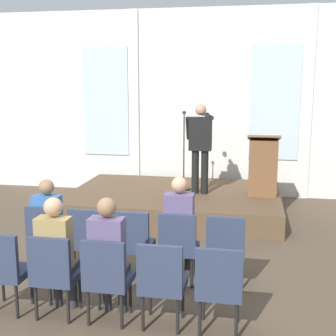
{
  "coord_description": "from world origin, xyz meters",
  "views": [
    {
      "loc": [
        1.43,
        -4.75,
        2.5
      ],
      "look_at": [
        0.15,
        2.2,
        1.17
      ],
      "focal_mm": 48.6,
      "sensor_mm": 36.0,
      "label": 1
    }
  ],
  "objects_px": {
    "chair_r0_c4": "(226,247)",
    "chair_r1_c1": "(54,271)",
    "chair_r1_c0": "(4,267)",
    "chair_r0_c0": "(47,235)",
    "audience_r0_c0": "(49,220)",
    "audience_r1_c2": "(109,253)",
    "chair_r1_c4": "(219,284)",
    "audience_r1_c1": "(57,250)",
    "speaker": "(200,142)",
    "chair_r0_c1": "(89,238)",
    "chair_r1_c2": "(107,275)",
    "mic_stand": "(184,173)",
    "chair_r0_c3": "(179,244)",
    "audience_r0_c3": "(180,224)",
    "chair_r1_c3": "(162,280)",
    "lectern": "(263,166)",
    "chair_r0_c2": "(133,241)"
  },
  "relations": [
    {
      "from": "chair_r0_c0",
      "to": "audience_r0_c3",
      "type": "distance_m",
      "value": 1.76
    },
    {
      "from": "audience_r1_c2",
      "to": "chair_r1_c4",
      "type": "distance_m",
      "value": 1.19
    },
    {
      "from": "chair_r0_c1",
      "to": "audience_r0_c3",
      "type": "xyz_separation_m",
      "value": [
        1.17,
        0.08,
        0.22
      ]
    },
    {
      "from": "mic_stand",
      "to": "audience_r0_c3",
      "type": "relative_size",
      "value": 1.13
    },
    {
      "from": "chair_r0_c3",
      "to": "chair_r1_c4",
      "type": "distance_m",
      "value": 1.22
    },
    {
      "from": "chair_r0_c1",
      "to": "chair_r1_c2",
      "type": "distance_m",
      "value": 1.22
    },
    {
      "from": "chair_r0_c0",
      "to": "chair_r1_c2",
      "type": "bearing_deg",
      "value": -42.6
    },
    {
      "from": "chair_r0_c1",
      "to": "chair_r1_c2",
      "type": "bearing_deg",
      "value": -61.47
    },
    {
      "from": "audience_r0_c3",
      "to": "audience_r1_c1",
      "type": "distance_m",
      "value": 1.58
    },
    {
      "from": "chair_r0_c2",
      "to": "chair_r0_c3",
      "type": "height_order",
      "value": "same"
    },
    {
      "from": "chair_r0_c3",
      "to": "chair_r1_c0",
      "type": "height_order",
      "value": "same"
    },
    {
      "from": "chair_r1_c1",
      "to": "chair_r1_c0",
      "type": "bearing_deg",
      "value": 180.0
    },
    {
      "from": "chair_r0_c0",
      "to": "chair_r1_c0",
      "type": "bearing_deg",
      "value": -90.0
    },
    {
      "from": "speaker",
      "to": "chair_r1_c4",
      "type": "relative_size",
      "value": 1.81
    },
    {
      "from": "mic_stand",
      "to": "chair_r0_c3",
      "type": "relative_size",
      "value": 1.65
    },
    {
      "from": "speaker",
      "to": "chair_r1_c2",
      "type": "relative_size",
      "value": 1.81
    },
    {
      "from": "lectern",
      "to": "chair_r0_c4",
      "type": "height_order",
      "value": "lectern"
    },
    {
      "from": "chair_r0_c0",
      "to": "audience_r0_c0",
      "type": "distance_m",
      "value": 0.19
    },
    {
      "from": "audience_r1_c2",
      "to": "mic_stand",
      "type": "bearing_deg",
      "value": 88.19
    },
    {
      "from": "audience_r1_c2",
      "to": "audience_r0_c3",
      "type": "bearing_deg",
      "value": 61.44
    },
    {
      "from": "chair_r1_c1",
      "to": "audience_r1_c1",
      "type": "distance_m",
      "value": 0.22
    },
    {
      "from": "lectern",
      "to": "chair_r0_c1",
      "type": "relative_size",
      "value": 1.23
    },
    {
      "from": "chair_r1_c0",
      "to": "audience_r1_c2",
      "type": "height_order",
      "value": "audience_r1_c2"
    },
    {
      "from": "chair_r0_c2",
      "to": "audience_r1_c2",
      "type": "xyz_separation_m",
      "value": [
        0.0,
        -0.99,
        0.21
      ]
    },
    {
      "from": "chair_r1_c3",
      "to": "chair_r0_c0",
      "type": "bearing_deg",
      "value": 148.49
    },
    {
      "from": "chair_r0_c0",
      "to": "chair_r0_c3",
      "type": "relative_size",
      "value": 1.0
    },
    {
      "from": "audience_r1_c1",
      "to": "chair_r1_c2",
      "type": "height_order",
      "value": "audience_r1_c1"
    },
    {
      "from": "chair_r1_c1",
      "to": "chair_r1_c4",
      "type": "distance_m",
      "value": 1.75
    },
    {
      "from": "chair_r0_c4",
      "to": "chair_r1_c1",
      "type": "relative_size",
      "value": 1.0
    },
    {
      "from": "lectern",
      "to": "chair_r0_c2",
      "type": "height_order",
      "value": "lectern"
    },
    {
      "from": "chair_r0_c1",
      "to": "chair_r1_c1",
      "type": "distance_m",
      "value": 1.07
    },
    {
      "from": "lectern",
      "to": "chair_r0_c3",
      "type": "xyz_separation_m",
      "value": [
        -1.08,
        -3.21,
        -0.43
      ]
    },
    {
      "from": "lectern",
      "to": "chair_r1_c0",
      "type": "height_order",
      "value": "lectern"
    },
    {
      "from": "chair_r1_c3",
      "to": "chair_r1_c4",
      "type": "relative_size",
      "value": 1.0
    },
    {
      "from": "audience_r0_c0",
      "to": "chair_r0_c4",
      "type": "distance_m",
      "value": 2.34
    },
    {
      "from": "chair_r0_c2",
      "to": "chair_r1_c3",
      "type": "relative_size",
      "value": 1.0
    },
    {
      "from": "chair_r0_c2",
      "to": "chair_r1_c4",
      "type": "bearing_deg",
      "value": -42.6
    },
    {
      "from": "speaker",
      "to": "chair_r0_c4",
      "type": "height_order",
      "value": "speaker"
    },
    {
      "from": "chair_r0_c1",
      "to": "chair_r0_c4",
      "type": "xyz_separation_m",
      "value": [
        1.75,
        0.0,
        0.0
      ]
    },
    {
      "from": "speaker",
      "to": "audience_r1_c2",
      "type": "distance_m",
      "value": 4.22
    },
    {
      "from": "chair_r0_c2",
      "to": "chair_r1_c0",
      "type": "bearing_deg",
      "value": -137.4
    },
    {
      "from": "audience_r0_c3",
      "to": "audience_r1_c2",
      "type": "xyz_separation_m",
      "value": [
        -0.58,
        -1.07,
        -0.01
      ]
    },
    {
      "from": "chair_r1_c0",
      "to": "mic_stand",
      "type": "bearing_deg",
      "value": 73.7
    },
    {
      "from": "chair_r1_c0",
      "to": "chair_r1_c4",
      "type": "bearing_deg",
      "value": 0.0
    },
    {
      "from": "chair_r0_c1",
      "to": "chair_r1_c3",
      "type": "height_order",
      "value": "same"
    },
    {
      "from": "chair_r0_c3",
      "to": "audience_r0_c0",
      "type": "bearing_deg",
      "value": 177.24
    },
    {
      "from": "chair_r0_c0",
      "to": "chair_r1_c2",
      "type": "xyz_separation_m",
      "value": [
        1.17,
        -1.07,
        0.0
      ]
    },
    {
      "from": "chair_r0_c0",
      "to": "audience_r1_c1",
      "type": "xyz_separation_m",
      "value": [
        0.58,
        -0.99,
        0.2
      ]
    },
    {
      "from": "lectern",
      "to": "chair_r1_c1",
      "type": "height_order",
      "value": "lectern"
    },
    {
      "from": "chair_r1_c2",
      "to": "chair_r1_c3",
      "type": "distance_m",
      "value": 0.58
    }
  ]
}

